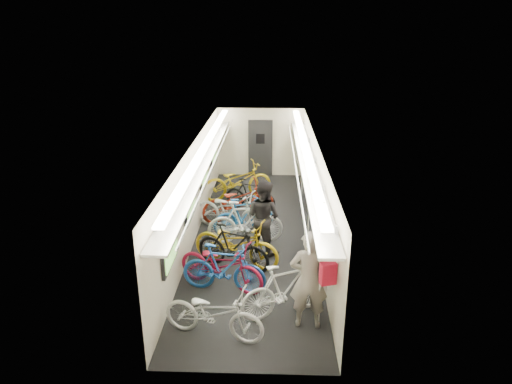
# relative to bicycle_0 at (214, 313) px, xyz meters

# --- Properties ---
(train_car_shell) EXTENTS (10.00, 10.00, 10.00)m
(train_car_shell) POSITION_rel_bicycle_0_xyz_m (0.19, 4.83, 1.18)
(train_car_shell) COLOR black
(train_car_shell) RESTS_ON ground
(bicycle_0) EXTENTS (1.90, 1.08, 0.95)m
(bicycle_0) POSITION_rel_bicycle_0_xyz_m (0.00, 0.00, 0.00)
(bicycle_0) COLOR silver
(bicycle_0) RESTS_ON ground
(bicycle_1) EXTENTS (1.77, 0.75, 1.03)m
(bicycle_1) POSITION_rel_bicycle_0_xyz_m (0.03, 1.44, 0.04)
(bicycle_1) COLOR #1B50A6
(bicycle_1) RESTS_ON ground
(bicycle_2) EXTENTS (2.02, 1.39, 1.00)m
(bicycle_2) POSITION_rel_bicycle_0_xyz_m (-0.04, 1.60, 0.03)
(bicycle_2) COLOR maroon
(bicycle_2) RESTS_ON ground
(bicycle_3) EXTENTS (1.80, 1.15, 1.05)m
(bicycle_3) POSITION_rel_bicycle_0_xyz_m (0.13, 2.33, 0.05)
(bicycle_3) COLOR black
(bicycle_3) RESTS_ON ground
(bicycle_4) EXTENTS (2.14, 1.35, 1.06)m
(bicycle_4) POSITION_rel_bicycle_0_xyz_m (0.19, 2.54, 0.06)
(bicycle_4) COLOR #B99211
(bicycle_4) RESTS_ON ground
(bicycle_5) EXTENTS (1.90, 0.74, 1.11)m
(bicycle_5) POSITION_rel_bicycle_0_xyz_m (0.33, 3.63, 0.08)
(bicycle_5) COLOR silver
(bicycle_5) RESTS_ON ground
(bicycle_6) EXTENTS (2.16, 1.43, 1.07)m
(bicycle_6) POSITION_rel_bicycle_0_xyz_m (-0.10, 4.42, 0.06)
(bicycle_6) COLOR #AFB1B4
(bicycle_6) RESTS_ON ground
(bicycle_7) EXTENTS (1.68, 1.04, 0.98)m
(bicycle_7) POSITION_rel_bicycle_0_xyz_m (0.26, 4.21, 0.01)
(bicycle_7) COLOR #1A5C9F
(bicycle_7) RESTS_ON ground
(bicycle_8) EXTENTS (2.20, 1.54, 1.10)m
(bicycle_8) POSITION_rel_bicycle_0_xyz_m (0.06, 5.06, 0.07)
(bicycle_8) COLOR maroon
(bicycle_8) RESTS_ON ground
(bicycle_9) EXTENTS (1.62, 1.00, 0.94)m
(bicycle_9) POSITION_rel_bicycle_0_xyz_m (0.35, 5.78, -0.00)
(bicycle_9) COLOR black
(bicycle_9) RESTS_ON ground
(bicycle_10) EXTENTS (2.30, 1.51, 1.14)m
(bicycle_10) POSITION_rel_bicycle_0_xyz_m (-0.09, 6.70, 0.10)
(bicycle_10) COLOR #BA9911
(bicycle_10) RESTS_ON ground
(bicycle_11) EXTENTS (1.83, 1.21, 1.07)m
(bicycle_11) POSITION_rel_bicycle_0_xyz_m (1.24, 0.69, 0.06)
(bicycle_11) COLOR white
(bicycle_11) RESTS_ON ground
(passenger_near) EXTENTS (0.70, 0.49, 1.84)m
(passenger_near) POSITION_rel_bicycle_0_xyz_m (1.62, 0.38, 0.45)
(passenger_near) COLOR gray
(passenger_near) RESTS_ON ground
(passenger_mid) EXTENTS (1.09, 1.06, 1.77)m
(passenger_mid) POSITION_rel_bicycle_0_xyz_m (0.79, 3.22, 0.41)
(passenger_mid) COLOR black
(passenger_mid) RESTS_ON ground
(backpack) EXTENTS (0.29, 0.21, 0.38)m
(backpack) POSITION_rel_bicycle_0_xyz_m (1.89, -0.01, 0.81)
(backpack) COLOR red
(backpack) RESTS_ON passenger_near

